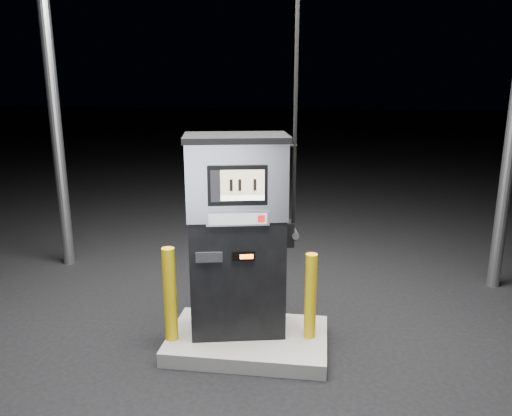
# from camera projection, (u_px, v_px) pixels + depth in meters

# --- Properties ---
(ground) EXTENTS (80.00, 80.00, 0.00)m
(ground) POSITION_uv_depth(u_px,v_px,m) (248.00, 347.00, 5.13)
(ground) COLOR black
(ground) RESTS_ON ground
(pump_island) EXTENTS (1.60, 1.00, 0.15)m
(pump_island) POSITION_uv_depth(u_px,v_px,m) (248.00, 340.00, 5.11)
(pump_island) COLOR slate
(pump_island) RESTS_ON ground
(fuel_dispenser) EXTENTS (1.16, 0.79, 4.18)m
(fuel_dispenser) POSITION_uv_depth(u_px,v_px,m) (237.00, 234.00, 4.94)
(fuel_dispenser) COLOR black
(fuel_dispenser) RESTS_ON pump_island
(bollard_left) EXTENTS (0.16, 0.16, 0.96)m
(bollard_left) POSITION_uv_depth(u_px,v_px,m) (170.00, 294.00, 4.88)
(bollard_left) COLOR #C7A30B
(bollard_left) RESTS_ON pump_island
(bollard_right) EXTENTS (0.14, 0.14, 0.88)m
(bollard_right) POSITION_uv_depth(u_px,v_px,m) (311.00, 296.00, 4.93)
(bollard_right) COLOR #C7A30B
(bollard_right) RESTS_ON pump_island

